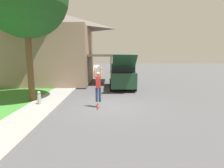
# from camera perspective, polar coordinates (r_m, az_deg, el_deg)

# --- Properties ---
(ground_plane) EXTENTS (120.00, 120.00, 0.00)m
(ground_plane) POSITION_cam_1_polar(r_m,az_deg,el_deg) (10.09, -1.92, -7.12)
(ground_plane) COLOR #49494C
(lawn) EXTENTS (10.00, 80.00, 0.08)m
(lawn) POSITION_cam_1_polar(r_m,az_deg,el_deg) (17.91, -28.10, -0.93)
(lawn) COLOR #387F2D
(lawn) RESTS_ON ground_plane
(sidewalk) EXTENTS (1.80, 80.00, 0.10)m
(sidewalk) POSITION_cam_1_polar(r_m,az_deg,el_deg) (16.37, -14.26, -0.94)
(sidewalk) COLOR gray
(sidewalk) RESTS_ON ground_plane
(house) EXTENTS (13.57, 8.20, 7.69)m
(house) POSITION_cam_1_polar(r_m,az_deg,el_deg) (19.96, -23.12, 11.94)
(house) COLOR #89705B
(house) RESTS_ON lawn
(suv_parked) EXTENTS (2.17, 5.27, 2.94)m
(suv_parked) POSITION_cam_1_polar(r_m,az_deg,el_deg) (15.41, 3.29, 2.96)
(suv_parked) COLOR #193823
(suv_parked) RESTS_ON ground_plane
(car_down_street) EXTENTS (1.90, 4.02, 1.29)m
(car_down_street) POSITION_cam_1_polar(r_m,az_deg,el_deg) (30.67, 1.54, 4.93)
(car_down_street) COLOR maroon
(car_down_street) RESTS_ON ground_plane
(skateboarder) EXTENTS (0.41, 0.22, 1.87)m
(skateboarder) POSITION_cam_1_polar(r_m,az_deg,el_deg) (9.47, -4.54, -0.15)
(skateboarder) COLOR navy
(skateboarder) RESTS_ON ground_plane
(skateboard) EXTENTS (0.24, 0.81, 0.26)m
(skateboard) POSITION_cam_1_polar(r_m,az_deg,el_deg) (9.73, -4.84, -7.23)
(skateboard) COLOR #B73D23
(skateboard) RESTS_ON ground_plane
(fire_hydrant) EXTENTS (0.20, 0.20, 0.75)m
(fire_hydrant) POSITION_cam_1_polar(r_m,az_deg,el_deg) (10.81, -22.70, -4.19)
(fire_hydrant) COLOR #99999E
(fire_hydrant) RESTS_ON sidewalk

